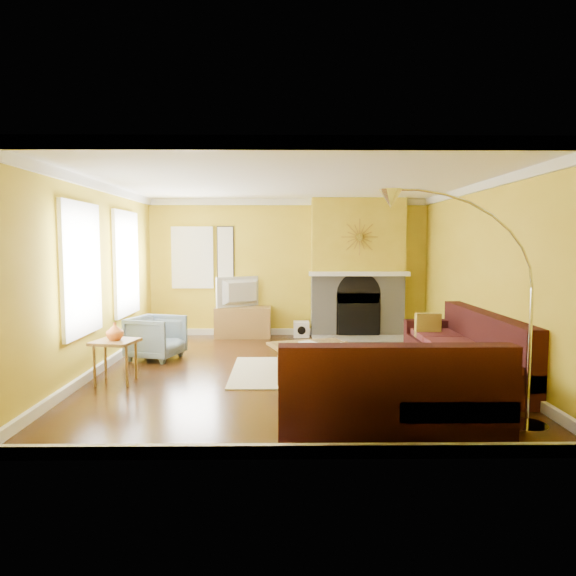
{
  "coord_description": "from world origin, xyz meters",
  "views": [
    {
      "loc": [
        -0.11,
        -7.21,
        1.83
      ],
      "look_at": [
        -0.04,
        0.4,
        1.17
      ],
      "focal_mm": 32.0,
      "sensor_mm": 36.0,
      "label": 1
    }
  ],
  "objects_px": {
    "sectional_sofa": "(394,353)",
    "arc_lamp": "(466,313)",
    "side_table": "(116,361)",
    "media_console": "(243,322)",
    "armchair": "(156,337)",
    "coffee_table": "(315,361)"
  },
  "relations": [
    {
      "from": "armchair",
      "to": "arc_lamp",
      "type": "xyz_separation_m",
      "value": [
        3.77,
        -3.16,
        0.82
      ]
    },
    {
      "from": "coffee_table",
      "to": "sectional_sofa",
      "type": "bearing_deg",
      "value": -30.16
    },
    {
      "from": "side_table",
      "to": "arc_lamp",
      "type": "relative_size",
      "value": 0.24
    },
    {
      "from": "media_console",
      "to": "arc_lamp",
      "type": "bearing_deg",
      "value": -63.29
    },
    {
      "from": "sectional_sofa",
      "to": "arc_lamp",
      "type": "relative_size",
      "value": 1.59
    },
    {
      "from": "media_console",
      "to": "arc_lamp",
      "type": "height_order",
      "value": "arc_lamp"
    },
    {
      "from": "coffee_table",
      "to": "armchair",
      "type": "height_order",
      "value": "armchair"
    },
    {
      "from": "media_console",
      "to": "armchair",
      "type": "distance_m",
      "value": 2.25
    },
    {
      "from": "armchair",
      "to": "arc_lamp",
      "type": "height_order",
      "value": "arc_lamp"
    },
    {
      "from": "side_table",
      "to": "arc_lamp",
      "type": "xyz_separation_m",
      "value": [
        3.96,
        -1.78,
        0.88
      ]
    },
    {
      "from": "coffee_table",
      "to": "arc_lamp",
      "type": "distance_m",
      "value": 2.62
    },
    {
      "from": "media_console",
      "to": "armchair",
      "type": "relative_size",
      "value": 1.42
    },
    {
      "from": "coffee_table",
      "to": "arc_lamp",
      "type": "relative_size",
      "value": 0.46
    },
    {
      "from": "side_table",
      "to": "sectional_sofa",
      "type": "bearing_deg",
      "value": -4.61
    },
    {
      "from": "coffee_table",
      "to": "arc_lamp",
      "type": "xyz_separation_m",
      "value": [
        1.32,
        -2.05,
        0.95
      ]
    },
    {
      "from": "media_console",
      "to": "armchair",
      "type": "bearing_deg",
      "value": -122.94
    },
    {
      "from": "side_table",
      "to": "armchair",
      "type": "bearing_deg",
      "value": 82.0
    },
    {
      "from": "coffee_table",
      "to": "media_console",
      "type": "height_order",
      "value": "media_console"
    },
    {
      "from": "armchair",
      "to": "arc_lamp",
      "type": "bearing_deg",
      "value": -112.92
    },
    {
      "from": "coffee_table",
      "to": "armchair",
      "type": "bearing_deg",
      "value": 155.65
    },
    {
      "from": "sectional_sofa",
      "to": "side_table",
      "type": "xyz_separation_m",
      "value": [
        -3.61,
        0.29,
        -0.17
      ]
    },
    {
      "from": "sectional_sofa",
      "to": "arc_lamp",
      "type": "distance_m",
      "value": 1.69
    }
  ]
}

